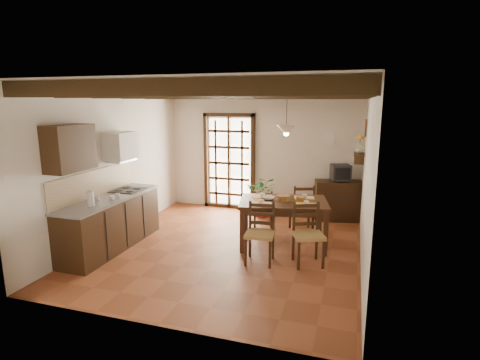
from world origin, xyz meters
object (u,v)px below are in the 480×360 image
at_px(sideboard, 339,200).
at_px(potted_plant, 262,191).
at_px(dining_table, 283,206).
at_px(chair_near_right, 308,246).
at_px(pendant_lamp, 286,129).
at_px(crt_tv, 340,172).
at_px(chair_near_left, 260,244).
at_px(chair_far_right, 301,216).
at_px(chair_far_left, 263,217).
at_px(kitchen_counter, 111,222).

xyz_separation_m(sideboard, potted_plant, (-1.68, -0.21, 0.14)).
relative_size(dining_table, chair_near_right, 1.72).
bearing_deg(pendant_lamp, dining_table, -90.00).
height_order(crt_tv, potted_plant, potted_plant).
distance_m(chair_near_left, chair_near_right, 0.76).
bearing_deg(chair_near_left, chair_far_right, 70.87).
bearing_deg(chair_near_left, chair_near_right, 6.92).
bearing_deg(chair_far_left, sideboard, -154.59).
bearing_deg(chair_near_right, crt_tv, 59.26).
distance_m(chair_near_right, crt_tv, 2.64).
bearing_deg(chair_near_right, kitchen_counter, 162.75).
height_order(chair_near_left, chair_far_left, chair_near_left).
distance_m(dining_table, crt_tv, 2.05).
xyz_separation_m(chair_near_right, sideboard, (0.36, 2.51, 0.13)).
distance_m(kitchen_counter, chair_far_left, 2.88).
height_order(chair_far_right, sideboard, chair_far_right).
distance_m(chair_far_right, pendant_lamp, 1.94).
distance_m(sideboard, crt_tv, 0.62).
bearing_deg(chair_far_right, sideboard, -144.65).
bearing_deg(chair_far_right, crt_tv, -144.81).
relative_size(crt_tv, pendant_lamp, 0.56).
relative_size(dining_table, sideboard, 1.66).
xyz_separation_m(crt_tv, pendant_lamp, (-0.89, -1.72, 1.02)).
bearing_deg(kitchen_counter, dining_table, 19.33).
bearing_deg(kitchen_counter, chair_far_left, 35.99).
height_order(dining_table, chair_far_left, chair_far_left).
height_order(dining_table, potted_plant, potted_plant).
bearing_deg(kitchen_counter, sideboard, 37.03).
height_order(chair_far_left, chair_far_right, chair_far_right).
relative_size(chair_near_right, crt_tv, 2.06).
xyz_separation_m(chair_near_right, crt_tv, (0.36, 2.50, 0.75)).
bearing_deg(potted_plant, chair_far_left, -74.33).
xyz_separation_m(chair_far_left, chair_far_right, (0.75, 0.15, 0.04)).
distance_m(chair_near_right, chair_far_left, 1.74).
height_order(dining_table, crt_tv, crt_tv).
relative_size(chair_far_left, potted_plant, 0.44).
height_order(chair_near_left, chair_far_right, chair_near_left).
distance_m(chair_far_left, sideboard, 1.82).
height_order(chair_far_right, pendant_lamp, pendant_lamp).
bearing_deg(chair_near_left, sideboard, 62.74).
bearing_deg(dining_table, kitchen_counter, -172.42).
bearing_deg(potted_plant, crt_tv, 6.88).
height_order(kitchen_counter, chair_far_left, kitchen_counter).
height_order(chair_far_left, sideboard, sideboard).
bearing_deg(dining_table, potted_plant, 104.37).
bearing_deg(chair_far_left, chair_far_right, 178.37).
bearing_deg(potted_plant, dining_table, -63.87).
xyz_separation_m(chair_near_left, potted_plant, (-0.58, 2.45, 0.27)).
bearing_deg(potted_plant, pendant_lamp, -62.40).
relative_size(chair_near_left, crt_tv, 2.03).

